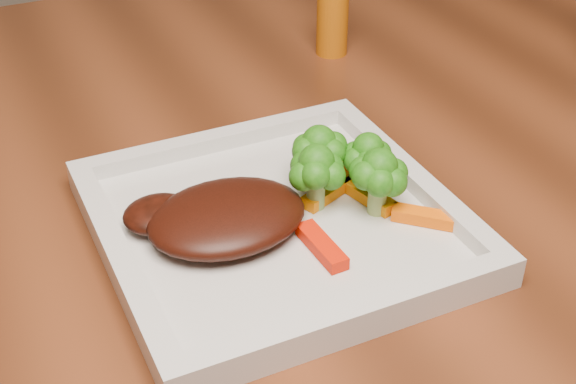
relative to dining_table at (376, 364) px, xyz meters
name	(u,v)px	position (x,y,z in m)	size (l,w,h in m)	color
dining_table	(376,364)	(0.00, 0.00, 0.00)	(1.60, 0.90, 0.75)	#602D16
plate	(277,227)	(-0.20, -0.14, 0.38)	(0.27, 0.27, 0.01)	silver
steak	(227,217)	(-0.24, -0.14, 0.40)	(0.12, 0.10, 0.03)	#360F08
broccoli_0	(319,150)	(-0.15, -0.11, 0.42)	(0.05, 0.05, 0.07)	#1B6D12
broccoli_1	(368,155)	(-0.11, -0.13, 0.42)	(0.05, 0.05, 0.06)	#3C7213
broccoli_2	(378,181)	(-0.12, -0.16, 0.42)	(0.05, 0.05, 0.06)	#275E0F
broccoli_3	(316,174)	(-0.16, -0.14, 0.42)	(0.05, 0.05, 0.06)	#155F0F
carrot_1	(425,217)	(-0.10, -0.19, 0.39)	(0.05, 0.01, 0.01)	#EF5C03
carrot_2	(322,246)	(-0.19, -0.19, 0.39)	(0.06, 0.01, 0.01)	red
carrot_3	(362,155)	(-0.10, -0.09, 0.39)	(0.05, 0.01, 0.01)	#D85003
carrot_5	(368,196)	(-0.12, -0.15, 0.39)	(0.05, 0.01, 0.01)	orange
carrot_6	(329,192)	(-0.15, -0.13, 0.39)	(0.05, 0.01, 0.01)	orange
spice_shaker	(333,15)	(0.00, 0.14, 0.42)	(0.04, 0.04, 0.09)	#AC5609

